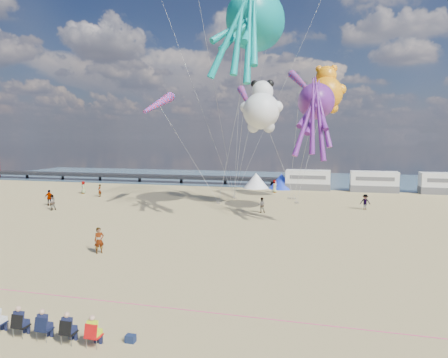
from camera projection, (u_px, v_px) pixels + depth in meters
ground at (177, 271)px, 23.89m from camera, size 120.00×120.00×0.00m
water at (279, 179)px, 76.91m from camera, size 120.00×120.00×0.00m
pier at (119, 175)px, 73.04m from camera, size 60.00×3.00×0.50m
motorhome_0 at (308, 180)px, 60.83m from camera, size 6.60×2.50×3.00m
motorhome_1 at (374, 182)px, 58.51m from camera, size 6.60×2.50×3.00m
motorhome_2 at (445, 183)px, 56.20m from camera, size 6.60×2.50×3.00m
tent_white at (256, 180)px, 62.82m from camera, size 4.00×4.00×2.40m
tent_blue at (281, 181)px, 61.84m from camera, size 4.00×4.00×2.40m
spectator_row at (45, 324)px, 15.75m from camera, size 6.10×0.90×1.30m
cooler_purple at (1, 322)px, 17.00m from camera, size 0.40×0.30×0.32m
cooler_navy at (131, 339)px, 15.59m from camera, size 0.38×0.28×0.30m
rope_line at (139, 305)px, 19.07m from camera, size 34.00×0.03×0.03m
standing_person at (99, 240)px, 27.48m from camera, size 0.78×0.77×1.81m
beachgoer_0 at (83, 187)px, 56.68m from camera, size 0.64×0.76×1.76m
beachgoer_1 at (52, 203)px, 43.71m from camera, size 0.90×1.00×1.72m
beachgoer_2 at (365, 202)px, 44.03m from camera, size 0.85×0.67×1.72m
beachgoer_3 at (49, 198)px, 46.67m from camera, size 1.37×1.10×1.86m
beachgoer_5 at (100, 191)px, 53.70m from camera, size 0.69×1.60×1.67m
beachgoer_6 at (275, 186)px, 57.86m from camera, size 0.68×0.79×1.84m
beachgoer_7 at (262, 205)px, 42.34m from camera, size 0.90×0.69×1.63m
sandbag_a at (218, 203)px, 48.02m from camera, size 0.50×0.35×0.22m
sandbag_b at (294, 198)px, 51.46m from camera, size 0.50×0.35×0.22m
sandbag_c at (297, 203)px, 48.23m from camera, size 0.50×0.35×0.22m
sandbag_d at (289, 198)px, 51.77m from camera, size 0.50×0.35×0.22m
sandbag_e at (234, 198)px, 51.73m from camera, size 0.50×0.35×0.22m
kite_octopus_teal at (256, 21)px, 39.29m from camera, size 8.60×11.75×12.34m
kite_octopus_purple at (316, 101)px, 39.20m from camera, size 4.21×8.76×9.77m
kite_panda at (261, 111)px, 43.43m from camera, size 5.33×5.08×6.83m
kite_teddy_orange at (326, 94)px, 47.17m from camera, size 5.30×5.05×6.77m
windsock_left at (158, 104)px, 44.00m from camera, size 1.76×6.21×6.13m
windsock_mid at (301, 83)px, 44.94m from camera, size 3.68×6.62×6.80m
windsock_right at (245, 97)px, 46.66m from camera, size 2.92×4.98×5.07m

